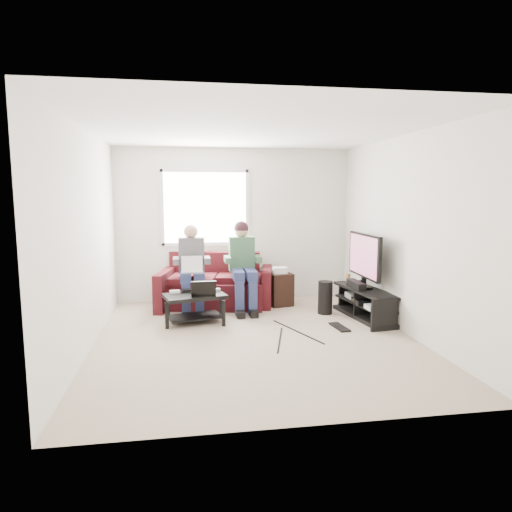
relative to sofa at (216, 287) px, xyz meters
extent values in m
plane|color=tan|center=(0.36, -1.82, -0.32)|extent=(4.50, 4.50, 0.00)
plane|color=white|center=(0.36, -1.82, 2.28)|extent=(4.50, 4.50, 0.00)
plane|color=silver|center=(0.36, 0.43, 0.98)|extent=(4.50, 0.00, 4.50)
plane|color=silver|center=(0.36, -4.07, 0.98)|extent=(4.50, 0.00, 4.50)
plane|color=silver|center=(-1.64, -1.82, 0.98)|extent=(0.00, 4.50, 4.50)
plane|color=silver|center=(2.36, -1.82, 0.98)|extent=(0.00, 4.50, 4.50)
cube|color=white|center=(-0.14, 0.42, 1.28)|extent=(1.40, 0.01, 1.20)
cube|color=silver|center=(-0.14, 0.41, 1.28)|extent=(1.48, 0.04, 1.28)
cube|color=#421012|center=(0.00, -0.05, -0.11)|extent=(1.66, 1.11, 0.43)
cube|color=#421012|center=(0.00, 0.31, 0.32)|extent=(1.53, 0.51, 0.44)
cube|color=#421012|center=(-0.84, -0.05, -0.02)|extent=(0.34, 0.92, 0.61)
cube|color=#421012|center=(0.84, -0.05, -0.02)|extent=(0.34, 0.92, 0.61)
cube|color=#421012|center=(-0.37, -0.07, 0.16)|extent=(0.84, 0.82, 0.10)
cube|color=#421012|center=(0.37, -0.07, 0.16)|extent=(0.84, 0.82, 0.10)
cube|color=navy|center=(-0.50, -0.49, 0.28)|extent=(0.16, 0.45, 0.14)
cube|color=navy|center=(-0.30, -0.49, 0.28)|extent=(0.16, 0.45, 0.14)
cube|color=navy|center=(-0.50, -0.67, -0.06)|extent=(0.13, 0.13, 0.53)
cube|color=navy|center=(-0.30, -0.67, -0.06)|extent=(0.13, 0.13, 0.53)
cube|color=#4F5054|center=(-0.40, -0.16, 0.56)|extent=(0.40, 0.22, 0.55)
sphere|color=tan|center=(-0.40, -0.14, 0.93)|extent=(0.22, 0.22, 0.22)
cube|color=navy|center=(0.30, -0.49, 0.28)|extent=(0.16, 0.45, 0.14)
cube|color=navy|center=(0.50, -0.49, 0.28)|extent=(0.16, 0.45, 0.14)
cube|color=navy|center=(0.30, -0.67, -0.06)|extent=(0.13, 0.13, 0.53)
cube|color=navy|center=(0.50, -0.67, -0.06)|extent=(0.13, 0.13, 0.53)
cube|color=#494B4B|center=(0.40, -0.16, 0.56)|extent=(0.40, 0.22, 0.55)
sphere|color=tan|center=(0.40, -0.14, 0.93)|extent=(0.22, 0.22, 0.22)
sphere|color=black|center=(0.40, -0.14, 0.97)|extent=(0.23, 0.23, 0.23)
cube|color=black|center=(-0.38, -0.98, 0.07)|extent=(0.93, 0.70, 0.05)
cube|color=black|center=(-0.38, -0.98, -0.23)|extent=(0.84, 0.60, 0.02)
cube|color=black|center=(-0.77, -1.20, -0.13)|extent=(0.05, 0.05, 0.37)
cube|color=black|center=(0.01, -1.20, -0.13)|extent=(0.05, 0.05, 0.37)
cube|color=black|center=(-0.77, -0.75, -0.13)|extent=(0.05, 0.05, 0.37)
cube|color=black|center=(0.01, -0.75, -0.13)|extent=(0.05, 0.05, 0.37)
cube|color=silver|center=(-0.66, -0.86, 0.12)|extent=(0.15, 0.11, 0.04)
cube|color=black|center=(-0.48, -0.80, 0.12)|extent=(0.15, 0.11, 0.04)
cube|color=gray|center=(-0.08, -0.83, 0.12)|extent=(0.16, 0.12, 0.04)
cube|color=black|center=(2.13, -1.12, 0.10)|extent=(0.58, 1.37, 0.04)
cube|color=black|center=(2.13, -1.12, -0.10)|extent=(0.53, 1.30, 0.03)
cube|color=black|center=(2.13, -1.12, -0.29)|extent=(0.58, 1.37, 0.06)
cube|color=black|center=(2.13, -1.76, -0.10)|extent=(0.40, 0.09, 0.44)
cube|color=black|center=(2.13, -0.48, -0.10)|extent=(0.40, 0.09, 0.44)
cube|color=black|center=(2.13, -1.02, 0.14)|extent=(0.12, 0.40, 0.04)
cube|color=black|center=(2.13, -1.02, 0.22)|extent=(0.06, 0.06, 0.12)
cube|color=black|center=(2.13, -1.02, 0.61)|extent=(0.05, 1.10, 0.65)
cube|color=#E03487|center=(2.10, -1.02, 0.61)|extent=(0.01, 1.01, 0.58)
cube|color=black|center=(2.01, -1.02, 0.17)|extent=(0.12, 0.50, 0.10)
cylinder|color=#A67647|center=(2.08, -0.49, 0.18)|extent=(0.08, 0.08, 0.12)
cube|color=silver|center=(2.13, -1.52, -0.05)|extent=(0.30, 0.22, 0.06)
cube|color=gray|center=(2.13, -0.82, -0.04)|extent=(0.34, 0.26, 0.08)
cube|color=black|center=(2.13, -1.17, -0.05)|extent=(0.38, 0.30, 0.07)
cylinder|color=black|center=(1.61, -0.78, -0.07)|extent=(0.22, 0.22, 0.51)
cube|color=black|center=(1.58, -1.54, -0.31)|extent=(0.18, 0.44, 0.02)
cube|color=black|center=(1.04, -0.14, -0.05)|extent=(0.36, 0.36, 0.54)
cube|color=silver|center=(1.04, -0.14, 0.27)|extent=(0.22, 0.18, 0.10)
camera|label=1|loc=(-0.52, -7.37, 1.52)|focal=32.00mm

